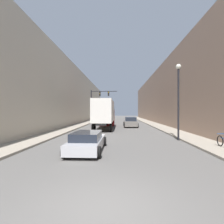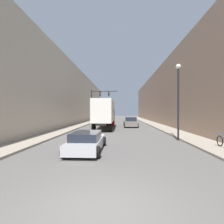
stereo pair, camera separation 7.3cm
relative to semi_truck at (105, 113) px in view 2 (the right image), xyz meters
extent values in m
plane|color=#565451|center=(1.80, -21.20, -2.27)|extent=(200.00, 200.00, 0.00)
cube|color=gray|center=(8.61, 8.80, -2.20)|extent=(2.43, 80.00, 0.15)
cube|color=gray|center=(-5.02, 8.80, -2.20)|extent=(2.43, 80.00, 0.15)
cube|color=#997A66|center=(12.83, 8.80, 3.33)|extent=(6.00, 80.00, 11.22)
cube|color=#BCB29E|center=(-9.24, 8.80, 3.37)|extent=(6.00, 80.00, 11.29)
cube|color=silver|center=(0.00, -1.08, 0.30)|extent=(2.46, 9.11, 2.94)
cube|color=black|center=(0.00, -1.08, -1.32)|extent=(1.23, 9.11, 0.24)
cube|color=maroon|center=(0.00, 4.61, -0.81)|extent=(2.46, 2.28, 2.93)
cylinder|color=black|center=(-1.08, -4.44, -1.77)|extent=(0.25, 1.00, 1.00)
cylinder|color=black|center=(1.08, -4.44, -1.77)|extent=(0.25, 1.00, 1.00)
cylinder|color=black|center=(-1.08, -3.24, -1.77)|extent=(0.25, 1.00, 1.00)
cylinder|color=black|center=(1.08, -3.24, -1.77)|extent=(0.25, 1.00, 1.00)
cylinder|color=black|center=(-1.08, 4.61, -1.77)|extent=(0.25, 1.00, 1.00)
cylinder|color=black|center=(1.08, 4.61, -1.77)|extent=(0.25, 1.00, 1.00)
cube|color=#B7B7BC|center=(0.16, -14.67, -1.81)|extent=(1.83, 4.73, 0.58)
cube|color=#1E232D|center=(0.16, -14.91, -1.29)|extent=(1.61, 2.60, 0.47)
cylinder|color=black|center=(-0.75, -13.01, -1.95)|extent=(0.25, 0.64, 0.64)
cylinder|color=black|center=(1.08, -13.01, -1.95)|extent=(0.25, 0.64, 0.64)
cylinder|color=black|center=(-0.75, -16.43, -1.95)|extent=(0.25, 0.64, 0.64)
cylinder|color=black|center=(1.08, -16.43, -1.95)|extent=(0.25, 0.64, 0.64)
cube|color=slate|center=(3.91, 2.83, -1.68)|extent=(1.95, 4.97, 0.79)
cube|color=#1E232D|center=(3.91, 2.58, -0.99)|extent=(1.72, 2.73, 0.59)
cylinder|color=black|center=(2.93, 4.61, -1.92)|extent=(0.25, 0.70, 0.70)
cylinder|color=black|center=(4.88, 4.61, -1.92)|extent=(0.25, 0.70, 0.70)
cylinder|color=black|center=(2.93, 0.94, -1.92)|extent=(0.25, 0.70, 0.70)
cylinder|color=black|center=(4.88, 0.94, -1.92)|extent=(0.25, 0.70, 0.70)
cylinder|color=black|center=(-3.66, 9.78, 1.17)|extent=(0.20, 0.20, 6.89)
cube|color=black|center=(-1.00, 9.78, 4.32)|extent=(5.31, 0.12, 0.12)
cube|color=black|center=(-1.88, 9.78, 3.81)|extent=(0.30, 0.24, 0.90)
sphere|color=gold|center=(-1.88, 9.64, 3.81)|extent=(0.18, 0.18, 0.18)
cube|color=black|center=(-0.11, 9.78, 3.81)|extent=(0.30, 0.24, 0.90)
sphere|color=gold|center=(-0.11, 9.64, 4.09)|extent=(0.18, 0.18, 0.18)
cylinder|color=black|center=(7.25, -10.36, 0.83)|extent=(0.16, 0.16, 6.20)
sphere|color=silver|center=(7.25, -10.36, 4.08)|extent=(0.44, 0.44, 0.44)
torus|color=black|center=(8.94, -13.59, -1.76)|extent=(0.06, 0.72, 0.72)
cube|color=#1E4C8C|center=(8.94, -13.64, -1.28)|extent=(0.44, 0.04, 0.04)
camera|label=1|loc=(2.22, -25.61, 0.21)|focal=28.00mm
camera|label=2|loc=(2.29, -25.61, 0.21)|focal=28.00mm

